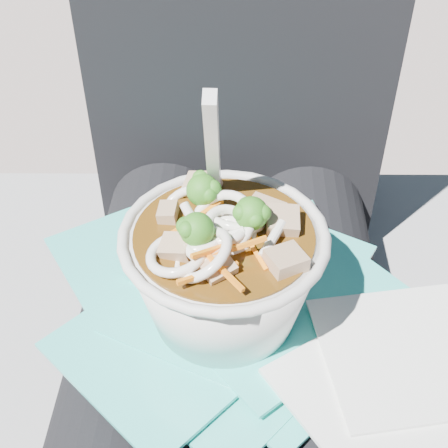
{
  "coord_description": "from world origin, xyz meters",
  "views": [
    {
      "loc": [
        0.01,
        -0.37,
        1.06
      ],
      "look_at": [
        -0.01,
        -0.01,
        0.74
      ],
      "focal_mm": 50.0,
      "sensor_mm": 36.0,
      "label": 1
    }
  ],
  "objects_px": {
    "stone_ledge": "(233,404)",
    "person_body": "(234,278)",
    "lap": "(231,359)",
    "plastic_bag": "(228,297)",
    "udon_bowl": "(223,264)"
  },
  "relations": [
    {
      "from": "lap",
      "to": "person_body",
      "type": "xyz_separation_m",
      "value": [
        0.0,
        0.09,
        0.02
      ]
    },
    {
      "from": "plastic_bag",
      "to": "udon_bowl",
      "type": "xyz_separation_m",
      "value": [
        -0.0,
        -0.02,
        0.07
      ]
    },
    {
      "from": "person_body",
      "to": "udon_bowl",
      "type": "height_order",
      "value": "person_body"
    },
    {
      "from": "stone_ledge",
      "to": "plastic_bag",
      "type": "bearing_deg",
      "value": -91.51
    },
    {
      "from": "stone_ledge",
      "to": "person_body",
      "type": "bearing_deg",
      "value": -90.0
    },
    {
      "from": "lap",
      "to": "udon_bowl",
      "type": "distance_m",
      "value": 0.15
    },
    {
      "from": "lap",
      "to": "udon_bowl",
      "type": "xyz_separation_m",
      "value": [
        -0.01,
        -0.01,
        0.15
      ]
    },
    {
      "from": "plastic_bag",
      "to": "udon_bowl",
      "type": "distance_m",
      "value": 0.07
    },
    {
      "from": "stone_ledge",
      "to": "plastic_bag",
      "type": "relative_size",
      "value": 2.75
    },
    {
      "from": "stone_ledge",
      "to": "lap",
      "type": "relative_size",
      "value": 2.08
    },
    {
      "from": "person_body",
      "to": "stone_ledge",
      "type": "bearing_deg",
      "value": 90.0
    },
    {
      "from": "lap",
      "to": "udon_bowl",
      "type": "relative_size",
      "value": 2.29
    },
    {
      "from": "person_body",
      "to": "lap",
      "type": "bearing_deg",
      "value": -90.0
    },
    {
      "from": "plastic_bag",
      "to": "udon_bowl",
      "type": "relative_size",
      "value": 1.73
    },
    {
      "from": "stone_ledge",
      "to": "person_body",
      "type": "distance_m",
      "value": 0.34
    }
  ]
}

